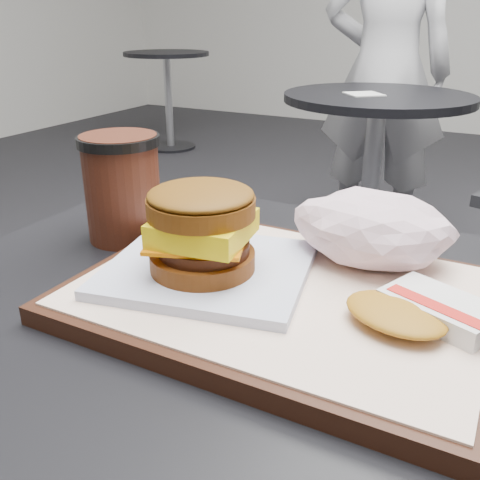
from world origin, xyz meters
name	(u,v)px	position (x,y,z in m)	size (l,w,h in m)	color
serving_tray	(282,296)	(-0.02, 0.03, 0.78)	(0.38, 0.28, 0.02)	black
breakfast_sandwich	(204,239)	(-0.10, 0.01, 0.83)	(0.22, 0.21, 0.09)	white
hash_brown	(420,311)	(0.10, 0.02, 0.80)	(0.13, 0.12, 0.02)	silver
crumpled_wrapper	(372,228)	(0.03, 0.12, 0.82)	(0.16, 0.12, 0.07)	white
coffee_cup	(122,184)	(-0.26, 0.09, 0.84)	(0.09, 0.09, 0.13)	#39160D
neighbor_table	(374,147)	(-0.35, 1.65, 0.55)	(0.70, 0.70, 0.75)	black
napkin	(364,94)	(-0.39, 1.60, 0.75)	(0.12, 0.12, 0.00)	silver
patron	(385,72)	(-0.45, 2.11, 0.78)	(0.57, 0.38, 1.57)	silver
bg_table_mid	(167,77)	(-2.40, 3.20, 0.56)	(0.66, 0.66, 0.75)	black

